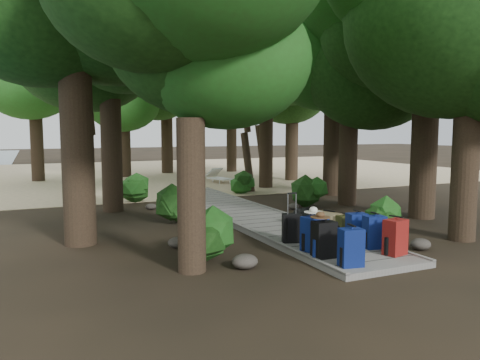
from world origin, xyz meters
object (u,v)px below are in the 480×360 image
backpack_left_b (324,238)px  sun_lounger (220,176)px  duffel_right_khaki (329,221)px  backpack_left_a (351,245)px  duffel_right_black (309,218)px  backpack_right_d (345,224)px  suitcase_on_boardwalk (292,228)px  backpack_left_c (312,232)px  lone_suitcase_on_sand (183,180)px  backpack_right_b (374,230)px  backpack_right_c (357,226)px  backpack_right_a (395,235)px  kayak (78,186)px

backpack_left_b → sun_lounger: bearing=77.8°
backpack_left_b → duffel_right_khaki: bearing=54.4°
backpack_left_a → duffel_right_black: (1.22, 3.27, -0.16)m
backpack_right_d → suitcase_on_boardwalk: (-1.43, -0.08, 0.05)m
duffel_right_black → sun_lounger: size_ratio=0.32×
backpack_left_b → backpack_left_c: size_ratio=1.00×
backpack_right_d → lone_suitcase_on_sand: 10.60m
backpack_right_b → duffel_right_khaki: 1.81m
backpack_left_a → backpack_right_c: (1.24, 1.43, -0.03)m
backpack_right_b → backpack_right_c: size_ratio=1.07×
backpack_right_a → backpack_right_b: backpack_right_a is taller
backpack_left_b → backpack_right_d: 2.03m
backpack_left_c → suitcase_on_boardwalk: size_ratio=1.24×
duffel_right_khaki → sun_lounger: 11.65m
backpack_right_d → duffel_right_khaki: backpack_right_d is taller
backpack_left_a → backpack_right_d: backpack_left_a is taller
backpack_left_c → duffel_right_khaki: size_ratio=1.13×
backpack_left_a → lone_suitcase_on_sand: (0.87, 12.63, -0.10)m
backpack_right_b → duffel_right_black: backpack_right_b is taller
backpack_right_d → duffel_right_khaki: 0.60m
backpack_left_c → backpack_right_b: (1.24, -0.36, -0.01)m
backpack_right_a → backpack_right_c: bearing=76.7°
backpack_right_a → duffel_right_khaki: bearing=72.9°
duffel_right_khaki → suitcase_on_boardwalk: size_ratio=1.10×
backpack_left_c → backpack_right_b: size_ratio=1.04×
lone_suitcase_on_sand → duffel_right_black: bearing=-96.5°
backpack_left_a → duffel_right_black: size_ratio=1.13×
backpack_right_a → backpack_left_b: bearing=150.4°
backpack_left_b → kayak: size_ratio=0.24×
lone_suitcase_on_sand → backpack_left_a: bearing=-102.6°
backpack_left_a → backpack_right_c: 1.89m
backpack_right_c → suitcase_on_boardwalk: backpack_right_c is taller
backpack_left_b → backpack_left_c: (0.09, 0.54, -0.00)m
backpack_right_d → suitcase_on_boardwalk: suitcase_on_boardwalk is taller
backpack_left_a → backpack_left_b: 0.68m
backpack_left_b → suitcase_on_boardwalk: bearing=88.6°
backpack_right_d → duffel_right_khaki: bearing=90.2°
duffel_right_black → suitcase_on_boardwalk: size_ratio=1.07×
backpack_right_c → lone_suitcase_on_sand: backpack_right_c is taller
duffel_right_black → backpack_right_a: bearing=-78.5°
backpack_right_b → sun_lounger: size_ratio=0.36×
duffel_right_black → backpack_left_c: bearing=-110.0°
duffel_right_khaki → backpack_right_d: bearing=-106.4°
backpack_left_c → suitcase_on_boardwalk: (-0.02, 0.76, -0.07)m
backpack_right_d → kayak: bearing=111.3°
backpack_right_d → suitcase_on_boardwalk: size_ratio=0.83×
duffel_right_khaki → duffel_right_black: bearing=87.5°
backpack_right_a → kayak: (-4.54, 13.68, -0.32)m
backpack_left_b → sun_lounger: (3.28, 13.48, -0.15)m
duffel_right_khaki → kayak: duffel_right_khaki is taller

